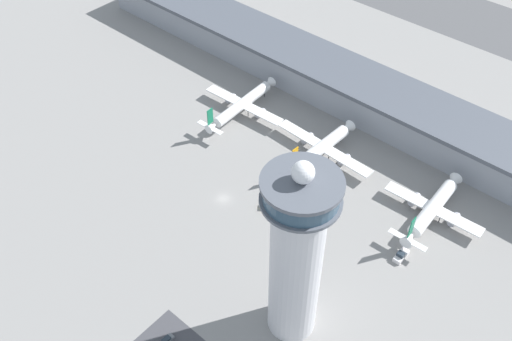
{
  "coord_description": "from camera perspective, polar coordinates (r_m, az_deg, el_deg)",
  "views": [
    {
      "loc": [
        91.95,
        -88.92,
        137.65
      ],
      "look_at": [
        6.44,
        8.97,
        10.6
      ],
      "focal_mm": 40.0,
      "sensor_mm": 36.0,
      "label": 1
    }
  ],
  "objects": [
    {
      "name": "runway_strip",
      "position": [
        300.98,
        19.28,
        14.66
      ],
      "size": [
        377.35,
        44.0,
        0.01
      ],
      "primitive_type": "cube",
      "color": "#515154",
      "rests_on": "ground"
    },
    {
      "name": "ground_plane",
      "position": [
        187.91,
        -3.28,
        -2.85
      ],
      "size": [
        1000.0,
        1000.0,
        0.0
      ],
      "primitive_type": "plane",
      "color": "gray"
    },
    {
      "name": "service_truck_fuel",
      "position": [
        184.33,
        1.77,
        -3.58
      ],
      "size": [
        7.44,
        6.38,
        2.53
      ],
      "color": "black",
      "rests_on": "ground"
    },
    {
      "name": "airplane_gate_bravo",
      "position": [
        200.56,
        6.69,
        2.34
      ],
      "size": [
        39.7,
        33.05,
        13.69
      ],
      "color": "white",
      "rests_on": "ground"
    },
    {
      "name": "service_truck_catering",
      "position": [
        176.89,
        14.3,
        -8.25
      ],
      "size": [
        2.51,
        5.95,
        2.67
      ],
      "color": "black",
      "rests_on": "ground"
    },
    {
      "name": "airplane_gate_charlie",
      "position": [
        187.61,
        17.24,
        -3.65
      ],
      "size": [
        32.83,
        35.01,
        13.54
      ],
      "color": "white",
      "rests_on": "ground"
    },
    {
      "name": "terminal_building",
      "position": [
        225.34,
        9.11,
        8.3
      ],
      "size": [
        251.57,
        25.0,
        13.82
      ],
      "color": "#9399A3",
      "rests_on": "ground"
    },
    {
      "name": "car_yellow_taxi",
      "position": [
        158.56,
        -8.91,
        -16.41
      ],
      "size": [
        1.74,
        4.06,
        1.49
      ],
      "color": "black",
      "rests_on": "ground"
    },
    {
      "name": "airplane_gate_alpha",
      "position": [
        217.82,
        -1.39,
        6.63
      ],
      "size": [
        35.07,
        38.05,
        12.95
      ],
      "color": "white",
      "rests_on": "ground"
    },
    {
      "name": "control_tower",
      "position": [
        136.16,
        4.06,
        -8.43
      ],
      "size": [
        18.01,
        18.01,
        59.34
      ],
      "color": "silver",
      "rests_on": "ground"
    }
  ]
}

